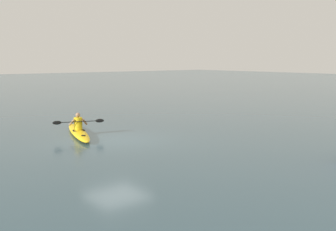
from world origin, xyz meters
The scene contains 3 objects.
ground_plane centered at (0.00, 0.00, 0.00)m, with size 160.00×160.00×0.00m, color #334C56.
kayak centered at (0.66, -2.16, 0.13)m, with size 2.27×4.98×0.25m.
kayaker centered at (0.65, -2.18, 0.57)m, with size 2.19×0.80×0.77m.
Camera 1 is at (9.53, 15.29, 3.48)m, focal length 45.53 mm.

